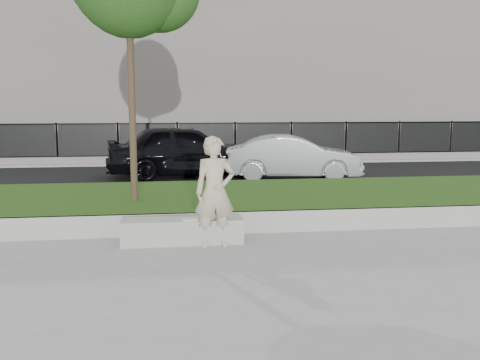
{
  "coord_description": "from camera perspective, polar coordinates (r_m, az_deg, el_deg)",
  "views": [
    {
      "loc": [
        -0.88,
        -8.32,
        2.35
      ],
      "look_at": [
        0.37,
        1.2,
        0.95
      ],
      "focal_mm": 40.0,
      "sensor_mm": 36.0,
      "label": 1
    }
  ],
  "objects": [
    {
      "name": "iron_fence",
      "position": [
        20.42,
        -4.99,
        3.16
      ],
      "size": [
        32.0,
        0.3,
        1.5
      ],
      "color": "slate",
      "rests_on": "far_pavement"
    },
    {
      "name": "far_pavement",
      "position": [
        21.46,
        -5.09,
        2.12
      ],
      "size": [
        34.0,
        3.0,
        0.12
      ],
      "primitive_type": "cube",
      "color": "gray",
      "rests_on": "ground"
    },
    {
      "name": "ground",
      "position": [
        8.69,
        -1.41,
        -7.42
      ],
      "size": [
        90.0,
        90.0,
        0.0
      ],
      "primitive_type": "plane",
      "color": "gray",
      "rests_on": "ground"
    },
    {
      "name": "grass_bank",
      "position": [
        11.56,
        -2.99,
        -2.46
      ],
      "size": [
        34.0,
        4.0,
        0.4
      ],
      "primitive_type": "cube",
      "color": "#16360D",
      "rests_on": "ground"
    },
    {
      "name": "car_dark",
      "position": [
        16.84,
        -5.88,
        3.18
      ],
      "size": [
        5.05,
        2.5,
        1.65
      ],
      "primitive_type": "imported",
      "rotation": [
        0.0,
        0.0,
        1.69
      ],
      "color": "black",
      "rests_on": "street"
    },
    {
      "name": "street",
      "position": [
        17.01,
        -4.44,
        0.37
      ],
      "size": [
        34.0,
        7.0,
        0.04
      ],
      "primitive_type": "cube",
      "color": "black",
      "rests_on": "ground"
    },
    {
      "name": "stone_bench",
      "position": [
        9.1,
        -6.16,
        -5.4
      ],
      "size": [
        2.04,
        0.51,
        0.42
      ],
      "primitive_type": "cube",
      "color": "#A3A099",
      "rests_on": "ground"
    },
    {
      "name": "building_facade",
      "position": [
        28.46,
        -5.84,
        13.58
      ],
      "size": [
        34.0,
        10.0,
        10.0
      ],
      "primitive_type": "cube",
      "color": "slate",
      "rests_on": "ground"
    },
    {
      "name": "book",
      "position": [
        8.93,
        -5.42,
        -4.2
      ],
      "size": [
        0.27,
        0.22,
        0.03
      ],
      "primitive_type": "cube",
      "rotation": [
        0.0,
        0.0,
        0.27
      ],
      "color": "beige",
      "rests_on": "stone_bench"
    },
    {
      "name": "grass_kerb",
      "position": [
        9.65,
        -2.07,
        -4.62
      ],
      "size": [
        34.0,
        0.08,
        0.4
      ],
      "primitive_type": "cube",
      "color": "#A3A099",
      "rests_on": "ground"
    },
    {
      "name": "man",
      "position": [
        8.72,
        -2.69,
        -1.27
      ],
      "size": [
        0.7,
        0.5,
        1.81
      ],
      "primitive_type": "imported",
      "rotation": [
        0.0,
        0.0,
        0.1
      ],
      "color": "#BFB793",
      "rests_on": "ground"
    },
    {
      "name": "car_silver",
      "position": [
        16.24,
        5.66,
        2.42
      ],
      "size": [
        4.2,
        1.95,
        1.33
      ],
      "primitive_type": "imported",
      "rotation": [
        0.0,
        0.0,
        1.43
      ],
      "color": "#9B9FA4",
      "rests_on": "street"
    }
  ]
}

